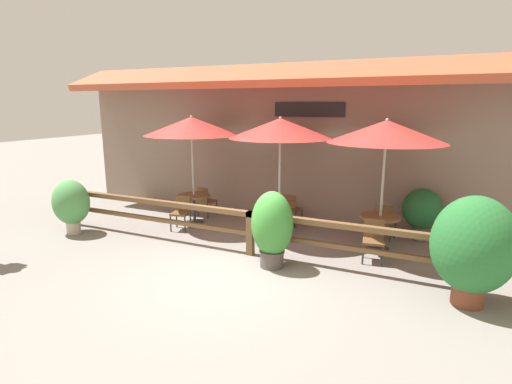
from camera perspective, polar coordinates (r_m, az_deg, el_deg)
name	(u,v)px	position (r m, az deg, el deg)	size (l,w,h in m)	color
ground_plane	(226,273)	(7.75, -4.25, -11.47)	(60.00, 60.00, 0.00)	gray
building_facade	(299,141)	(10.89, 6.18, 7.26)	(14.28, 1.49, 4.23)	gray
patio_railing	(250,223)	(8.38, -0.83, -4.49)	(10.40, 0.14, 0.95)	brown
patio_umbrella_near	(191,126)	(10.54, -9.21, 9.26)	(2.45, 2.45, 2.85)	#B7B2A8
dining_table_near	(194,200)	(10.82, -8.85, -1.18)	(0.86, 0.86, 0.77)	brown
chair_near_streetside	(181,211)	(10.32, -10.63, -2.67)	(0.51, 0.51, 0.86)	brown
chair_near_wallside	(205,200)	(11.41, -7.24, -1.11)	(0.49, 0.49, 0.86)	brown
patio_umbrella_middle	(280,128)	(9.52, 3.48, 9.07)	(2.45, 2.45, 2.85)	#B7B2A8
dining_table_middle	(279,209)	(9.83, 3.33, -2.45)	(0.86, 0.86, 0.77)	brown
chair_middle_streetside	(270,222)	(9.24, 1.99, -4.26)	(0.49, 0.49, 0.86)	brown
chair_middle_wallside	(291,208)	(10.47, 5.05, -2.29)	(0.49, 0.49, 0.86)	brown
patio_umbrella_far	(386,132)	(8.77, 18.13, 8.20)	(2.45, 2.45, 2.85)	#B7B2A8
dining_table_far	(380,223)	(9.11, 17.29, -4.21)	(0.86, 0.86, 0.77)	brown
chair_far_streetside	(374,238)	(8.47, 16.46, -6.35)	(0.48, 0.48, 0.86)	brown
chair_far_wallside	(385,220)	(9.84, 17.89, -3.83)	(0.48, 0.48, 0.86)	brown
potted_plant_broad_leaf	(473,247)	(7.11, 28.63, -6.89)	(1.27, 1.14, 1.78)	brown
potted_plant_entrance_palm	(272,227)	(7.74, 2.32, -5.02)	(0.82, 0.74, 1.52)	#564C47
potted_plant_small_flowering	(71,203)	(10.77, -24.91, -1.47)	(0.92, 0.82, 1.34)	#B7AD99
potted_plant_tall_tropical	(422,210)	(10.02, 22.63, -2.44)	(0.87, 0.79, 1.24)	#564C47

